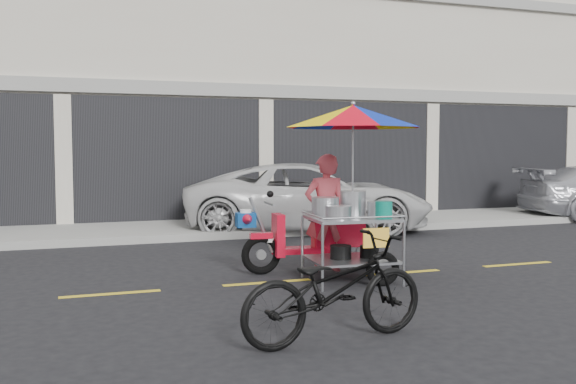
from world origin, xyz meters
name	(u,v)px	position (x,y,z in m)	size (l,w,h in m)	color
ground	(401,273)	(0.00, 0.00, 0.00)	(90.00, 90.00, 0.00)	black
sidewalk	(279,224)	(0.00, 5.50, 0.07)	(45.00, 3.00, 0.15)	gray
shophouse_block	(313,67)	(2.82, 10.59, 4.24)	(36.00, 8.11, 10.40)	beige
centerline	(401,273)	(0.00, 0.00, 0.00)	(42.00, 0.10, 0.01)	gold
white_pickup	(308,197)	(0.39, 4.70, 0.72)	(2.40, 5.20, 1.45)	silver
near_bicycle	(334,289)	(-2.19, -2.65, 0.49)	(0.65, 1.87, 0.98)	black
food_vendor_rig	(341,168)	(-0.93, 0.02, 1.50)	(2.38, 2.03, 2.40)	black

